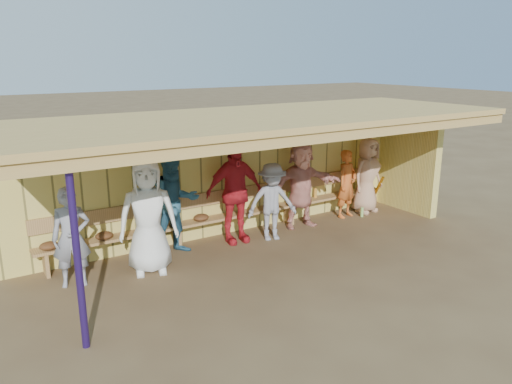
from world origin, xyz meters
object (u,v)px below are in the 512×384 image
player_h (367,175)px  player_g (347,184)px  player_d (234,192)px  player_c (175,203)px  bench (235,209)px  player_b (148,216)px  player_f (301,185)px  player_e (272,202)px  player_a (71,238)px

player_h → player_g: bearing=176.5°
player_g → player_d: bearing=168.8°
player_c → player_d: 1.20m
player_d → player_g: player_d is taller
player_c → bench: (1.42, 0.31, -0.42)m
player_b → bench: bearing=38.4°
player_f → player_e: bearing=-153.1°
player_a → player_g: size_ratio=1.05×
player_b → player_g: size_ratio=1.28×
player_h → bench: 3.32m
player_c → player_g: player_c is taller
player_d → player_a: bearing=-171.0°
player_h → player_c: bearing=173.4°
player_b → player_c: 0.85m
player_g → player_h: bearing=-8.4°
player_e → player_g: size_ratio=1.01×
player_d → player_f: (1.61, 0.03, -0.08)m
player_d → player_f: player_d is taller
player_h → player_b: bearing=178.7°
player_h → bench: player_h is taller
player_b → bench: (2.10, 0.81, -0.44)m
player_b → player_f: size_ratio=1.07×
player_d → player_h: 3.51m
player_g → bench: size_ratio=0.20×
bench → player_g: bearing=-7.3°
player_b → player_e: player_b is taller
player_g → player_h: player_h is taller
player_a → player_b: size_ratio=0.81×
player_a → player_e: size_ratio=1.04×
player_a → player_e: 3.73m
player_e → player_g: (2.20, 0.29, -0.01)m
player_g → bench: 2.68m
player_b → player_a: bearing=-169.7°
player_d → bench: size_ratio=0.26×
player_e → bench: size_ratio=0.20×
player_e → player_g: bearing=22.6°
player_b → player_h: player_b is taller
player_c → player_f: (2.80, -0.02, -0.05)m
player_d → player_e: 0.76m
player_d → player_f: 1.61m
player_c → player_h: player_c is taller
player_a → bench: 3.36m
player_a → player_f: 4.69m
player_f → player_g: (1.26, -0.02, -0.15)m
player_e → player_f: size_ratio=0.84×
player_e → player_g: player_e is taller
player_b → player_g: player_b is taller
player_b → player_g: (4.75, 0.47, -0.21)m
player_d → player_b: bearing=-163.1°
player_a → player_c: size_ratio=0.83×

